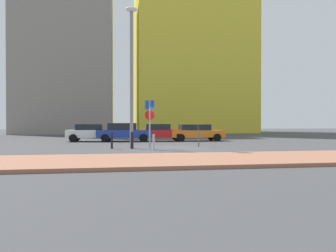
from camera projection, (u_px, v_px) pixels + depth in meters
name	position (u px, v px, depth m)	size (l,w,h in m)	color
ground_plane	(170.00, 148.00, 18.95)	(120.00, 120.00, 0.00)	#424244
sidewalk_brick	(197.00, 160.00, 12.49)	(40.00, 4.42, 0.14)	#9E664C
parked_car_white	(91.00, 132.00, 25.99)	(4.09, 2.02, 1.43)	white
parked_car_blue	(124.00, 132.00, 26.10)	(4.54, 2.12, 1.53)	#1E389E
parked_car_red	(160.00, 132.00, 26.45)	(4.24, 2.08, 1.45)	red
parked_car_orange	(196.00, 132.00, 26.80)	(4.62, 1.98, 1.41)	orange
parking_sign_post	(150.00, 118.00, 19.02)	(0.59, 0.19, 2.94)	gray
parking_meter	(199.00, 132.00, 20.24)	(0.18, 0.14, 1.42)	#4C4C51
street_lamp	(131.00, 67.00, 18.76)	(0.70, 0.36, 8.52)	gray
traffic_bollard_near	(132.00, 140.00, 18.62)	(0.17, 0.17, 0.99)	black
traffic_bollard_mid	(112.00, 140.00, 18.66)	(0.13, 0.13, 0.97)	black
traffic_bollard_far	(154.00, 142.00, 17.45)	(0.12, 0.12, 0.91)	#B7B7BC
building_colorful_midrise	(190.00, 39.00, 51.91)	(17.98, 14.85, 30.90)	gold
building_under_construction	(66.00, 51.00, 45.90)	(13.29, 10.12, 24.26)	gray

